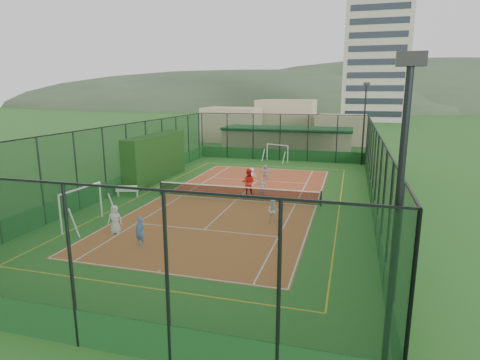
# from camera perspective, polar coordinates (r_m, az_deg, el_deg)

# --- Properties ---
(ground) EXTENTS (300.00, 300.00, 0.00)m
(ground) POSITION_cam_1_polar(r_m,az_deg,el_deg) (27.99, -0.50, -2.85)
(ground) COLOR #2A6322
(ground) RESTS_ON ground
(court_slab) EXTENTS (11.17, 23.97, 0.01)m
(court_slab) POSITION_cam_1_polar(r_m,az_deg,el_deg) (27.98, -0.50, -2.84)
(court_slab) COLOR #B75828
(court_slab) RESTS_ON ground
(tennis_net) EXTENTS (11.67, 0.12, 1.06)m
(tennis_net) POSITION_cam_1_polar(r_m,az_deg,el_deg) (27.85, -0.50, -1.80)
(tennis_net) COLOR black
(tennis_net) RESTS_ON ground
(perimeter_fence) EXTENTS (18.12, 34.12, 5.00)m
(perimeter_fence) POSITION_cam_1_polar(r_m,az_deg,el_deg) (27.43, -0.51, 2.19)
(perimeter_fence) COLOR black
(perimeter_fence) RESTS_ON ground
(floodlight_se) EXTENTS (0.60, 0.26, 8.25)m
(floodlight_se) POSITION_cam_1_polar(r_m,az_deg,el_deg) (9.95, 21.20, -7.85)
(floodlight_se) COLOR black
(floodlight_se) RESTS_ON ground
(floodlight_ne) EXTENTS (0.60, 0.26, 8.25)m
(floodlight_ne) POSITION_cam_1_polar(r_m,az_deg,el_deg) (42.65, 17.21, 7.57)
(floodlight_ne) COLOR black
(floodlight_ne) RESTS_ON ground
(clubhouse) EXTENTS (15.20, 7.20, 3.15)m
(clubhouse) POSITION_cam_1_polar(r_m,az_deg,el_deg) (48.85, 6.71, 5.60)
(clubhouse) COLOR tan
(clubhouse) RESTS_ON ground
(apartment_tower) EXTENTS (15.00, 12.00, 30.00)m
(apartment_tower) POSITION_cam_1_polar(r_m,az_deg,el_deg) (108.27, 18.72, 15.96)
(apartment_tower) COLOR beige
(apartment_tower) RESTS_ON ground
(distant_hills) EXTENTS (200.00, 60.00, 24.00)m
(distant_hills) POSITION_cam_1_polar(r_m,az_deg,el_deg) (176.23, 13.38, 9.84)
(distant_hills) COLOR #384C33
(distant_hills) RESTS_ON ground
(hedge_left) EXTENTS (1.32, 8.83, 3.86)m
(hedge_left) POSITION_cam_1_polar(r_m,az_deg,el_deg) (34.51, -11.87, 3.12)
(hedge_left) COLOR black
(hedge_left) RESTS_ON ground
(white_bench) EXTENTS (1.60, 0.87, 0.87)m
(white_bench) POSITION_cam_1_polar(r_m,az_deg,el_deg) (29.90, -15.68, -1.46)
(white_bench) COLOR white
(white_bench) RESTS_ON ground
(futsal_goal_near) EXTENTS (3.38, 1.21, 2.14)m
(futsal_goal_near) POSITION_cam_1_polar(r_m,az_deg,el_deg) (24.22, -21.58, -3.59)
(futsal_goal_near) COLOR white
(futsal_goal_near) RESTS_ON ground
(futsal_goal_far) EXTENTS (2.86, 1.88, 1.79)m
(futsal_goal_far) POSITION_cam_1_polar(r_m,az_deg,el_deg) (43.30, 5.32, 3.83)
(futsal_goal_far) COLOR white
(futsal_goal_far) RESTS_ON ground
(child_near_left) EXTENTS (0.86, 0.69, 1.54)m
(child_near_left) POSITION_cam_1_polar(r_m,az_deg,el_deg) (22.34, -17.36, -5.37)
(child_near_left) COLOR white
(child_near_left) RESTS_ON court_slab
(child_near_mid) EXTENTS (0.57, 0.41, 1.46)m
(child_near_mid) POSITION_cam_1_polar(r_m,az_deg,el_deg) (20.27, -14.02, -7.13)
(child_near_mid) COLOR #4C74D9
(child_near_mid) RESTS_ON court_slab
(child_near_right) EXTENTS (0.70, 0.56, 1.39)m
(child_near_right) POSITION_cam_1_polar(r_m,az_deg,el_deg) (23.11, 4.73, -4.43)
(child_near_right) COLOR silver
(child_near_right) RESTS_ON court_slab
(child_far_left) EXTENTS (0.89, 0.64, 1.24)m
(child_far_left) POSITION_cam_1_polar(r_m,az_deg,el_deg) (32.99, 1.69, 0.66)
(child_far_left) COLOR white
(child_far_left) RESTS_ON court_slab
(child_far_right) EXTENTS (0.70, 0.30, 1.18)m
(child_far_right) POSITION_cam_1_polar(r_m,az_deg,el_deg) (29.41, 3.17, -0.89)
(child_far_right) COLOR white
(child_far_right) RESTS_ON court_slab
(child_far_back) EXTENTS (1.31, 0.94, 1.36)m
(child_far_back) POSITION_cam_1_polar(r_m,az_deg,el_deg) (33.89, 3.64, 1.06)
(child_far_back) COLOR silver
(child_far_back) RESTS_ON court_slab
(coach) EXTENTS (0.97, 0.76, 1.97)m
(coach) POSITION_cam_1_polar(r_m,az_deg,el_deg) (28.85, 1.19, -0.34)
(coach) COLOR red
(coach) RESTS_ON court_slab
(tennis_balls) EXTENTS (5.35, 1.42, 0.07)m
(tennis_balls) POSITION_cam_1_polar(r_m,az_deg,el_deg) (29.16, 0.75, -2.13)
(tennis_balls) COLOR #CCE033
(tennis_balls) RESTS_ON court_slab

